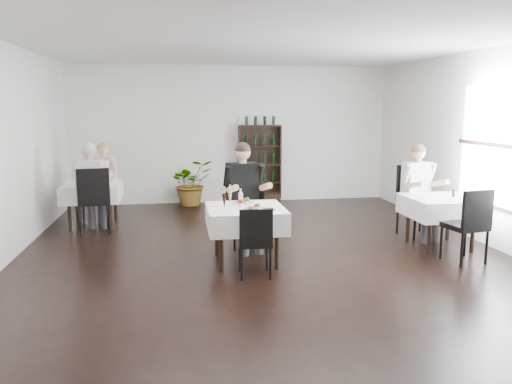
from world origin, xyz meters
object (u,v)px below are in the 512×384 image
main_table (246,218)px  wine_shelf (260,165)px  potted_tree (191,183)px  diner_main (245,188)px

main_table → wine_shelf: bearing=78.2°
potted_tree → diner_main: (0.70, -3.56, 0.43)m
wine_shelf → potted_tree: wine_shelf is taller
main_table → potted_tree: (-0.62, 4.20, -0.13)m
wine_shelf → main_table: bearing=-101.8°
main_table → potted_tree: 4.25m
main_table → diner_main: size_ratio=0.64×
potted_tree → diner_main: diner_main is taller
wine_shelf → potted_tree: 1.57m
main_table → diner_main: (0.07, 0.64, 0.31)m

